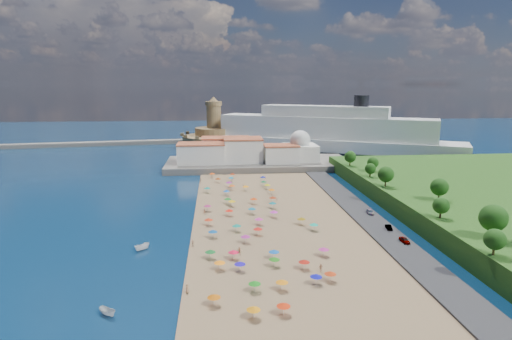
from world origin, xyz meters
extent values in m
plane|color=#071938|center=(0.00, 0.00, 0.00)|extent=(700.00, 700.00, 0.00)
cube|color=#59544C|center=(10.00, 73.00, 1.50)|extent=(90.00, 36.00, 3.00)
cube|color=#59544C|center=(-12.00, 108.00, 1.20)|extent=(18.00, 70.00, 2.40)
cube|color=#59544C|center=(-110.00, 153.00, 1.30)|extent=(199.03, 34.77, 2.60)
cube|color=silver|center=(-18.00, 69.00, 7.50)|extent=(22.00, 14.00, 9.00)
cube|color=silver|center=(2.00, 71.00, 8.50)|extent=(18.00, 16.00, 11.00)
cube|color=silver|center=(20.00, 67.00, 7.00)|extent=(16.00, 12.00, 8.00)
cube|color=silver|center=(-6.00, 83.00, 8.00)|extent=(24.00, 14.00, 10.00)
cube|color=silver|center=(30.00, 71.00, 7.00)|extent=(16.00, 16.00, 8.00)
sphere|color=silver|center=(30.00, 71.00, 13.00)|extent=(10.00, 10.00, 10.00)
cylinder|color=silver|center=(30.00, 71.00, 16.80)|extent=(1.20, 1.20, 1.60)
cylinder|color=#967A4B|center=(-12.00, 138.00, 4.00)|extent=(40.00, 40.00, 8.00)
cylinder|color=#967A4B|center=(-12.00, 138.00, 10.50)|extent=(24.00, 24.00, 5.00)
cylinder|color=#967A4B|center=(-12.00, 138.00, 20.00)|extent=(9.00, 9.00, 14.00)
cylinder|color=#967A4B|center=(-12.00, 138.00, 28.20)|extent=(10.40, 10.40, 2.40)
cone|color=#967A4B|center=(-12.00, 138.00, 30.90)|extent=(6.00, 6.00, 3.00)
cube|color=black|center=(51.57, 109.65, 1.25)|extent=(148.97, 91.55, 2.50)
cube|color=silver|center=(51.57, 109.65, 4.64)|extent=(147.89, 90.74, 9.28)
cube|color=silver|center=(51.57, 109.65, 15.46)|extent=(118.50, 72.96, 12.37)
cube|color=silver|center=(51.57, 109.65, 24.73)|extent=(70.77, 45.77, 6.18)
cylinder|color=black|center=(69.91, 100.24, 30.92)|extent=(8.24, 8.24, 6.18)
cylinder|color=gray|center=(11.85, -53.52, 1.25)|extent=(0.07, 0.07, 2.00)
cone|color=#B7330E|center=(11.85, -53.52, 2.15)|extent=(2.50, 2.50, 0.60)
cylinder|color=gray|center=(-14.02, -1.39, 1.25)|extent=(0.07, 0.07, 2.00)
cone|color=#A1225D|center=(-14.02, -1.39, 2.15)|extent=(2.50, 2.50, 0.60)
cylinder|color=gray|center=(-3.95, -56.43, 1.25)|extent=(0.07, 0.07, 2.00)
cone|color=#157916|center=(-3.95, -56.43, 2.15)|extent=(2.50, 2.50, 0.60)
cylinder|color=gray|center=(-12.19, -25.74, 1.25)|extent=(0.07, 0.07, 2.00)
cone|color=#0B4A91|center=(-12.19, -25.74, 2.15)|extent=(2.50, 2.50, 0.60)
cylinder|color=gray|center=(-10.38, 38.11, 1.25)|extent=(0.07, 0.07, 2.00)
cone|color=#7F320B|center=(-10.38, 38.11, 2.15)|extent=(2.50, 2.50, 0.60)
cylinder|color=gray|center=(8.27, 39.68, 1.25)|extent=(0.07, 0.07, 2.00)
cone|color=#0B1698|center=(8.27, 39.68, 2.15)|extent=(2.50, 2.50, 0.60)
cylinder|color=gray|center=(-4.17, 46.83, 1.25)|extent=(0.07, 0.07, 2.00)
cone|color=#A02E0E|center=(-4.17, 46.83, 2.15)|extent=(2.50, 2.50, 0.60)
cylinder|color=gray|center=(-10.61, -45.83, 1.25)|extent=(0.07, 0.07, 2.00)
cone|color=orange|center=(-10.61, -45.83, 2.15)|extent=(2.50, 2.50, 0.60)
cylinder|color=gray|center=(9.10, 17.87, 1.25)|extent=(0.07, 0.07, 2.00)
cone|color=orange|center=(9.10, 17.87, 2.15)|extent=(2.50, 2.50, 0.60)
cylinder|color=gray|center=(-0.19, -5.90, 1.25)|extent=(0.07, 0.07, 2.00)
cone|color=#0E6282|center=(-0.19, -5.90, 2.15)|extent=(2.50, 2.50, 0.60)
cylinder|color=gray|center=(8.03, 6.67, 1.25)|extent=(0.07, 0.07, 2.00)
cone|color=maroon|center=(8.03, 6.67, 2.15)|extent=(2.50, 2.50, 0.60)
cylinder|color=gray|center=(0.30, -65.37, 1.25)|extent=(0.07, 0.07, 2.00)
cone|color=red|center=(0.30, -65.37, 2.15)|extent=(2.50, 2.50, 0.60)
cylinder|color=gray|center=(-7.34, 6.46, 1.25)|extent=(0.07, 0.07, 2.00)
cone|color=#14751E|center=(-7.34, 6.46, 2.15)|extent=(2.50, 2.50, 0.60)
cylinder|color=gray|center=(8.46, 25.50, 1.25)|extent=(0.07, 0.07, 2.00)
cone|color=#C8C10A|center=(8.46, 25.50, 2.15)|extent=(2.50, 2.50, 0.60)
cylinder|color=gray|center=(1.44, -45.18, 1.25)|extent=(0.07, 0.07, 2.00)
cone|color=#207314|center=(1.44, -45.18, 2.15)|extent=(2.50, 2.50, 0.60)
cylinder|color=gray|center=(0.94, -16.38, 1.25)|extent=(0.07, 0.07, 2.00)
cone|color=#C32991|center=(0.94, -16.38, 2.15)|extent=(2.50, 2.50, 0.60)
cylinder|color=gray|center=(1.38, 5.64, 1.25)|extent=(0.07, 0.07, 2.00)
cone|color=#D43C09|center=(1.38, 5.64, 2.15)|extent=(2.50, 2.50, 0.60)
cylinder|color=gray|center=(-13.44, -15.58, 1.25)|extent=(0.07, 0.07, 2.00)
cone|color=red|center=(-13.44, -15.58, 2.15)|extent=(2.50, 2.50, 0.60)
cylinder|color=gray|center=(-0.18, -24.79, 1.25)|extent=(0.07, 0.07, 2.00)
cone|color=red|center=(-0.18, -24.79, 2.15)|extent=(2.50, 2.50, 0.60)
cylinder|color=gray|center=(-7.29, -7.14, 1.25)|extent=(0.07, 0.07, 2.00)
cone|color=red|center=(-7.29, -7.14, 2.15)|extent=(2.50, 2.50, 0.60)
cylinder|color=gray|center=(-5.04, -66.09, 1.25)|extent=(0.07, 0.07, 2.00)
cone|color=orange|center=(-5.04, -66.09, 2.15)|extent=(2.50, 2.50, 0.60)
cylinder|color=gray|center=(1.42, -56.31, 1.25)|extent=(0.07, 0.07, 2.00)
cone|color=orange|center=(1.42, -56.31, 2.15)|extent=(2.50, 2.50, 0.60)
cylinder|color=gray|center=(-12.84, 48.74, 1.25)|extent=(0.07, 0.07, 2.00)
cone|color=#D94609|center=(-12.84, 48.74, 2.15)|extent=(2.50, 2.50, 0.60)
cylinder|color=gray|center=(-6.18, 31.01, 1.25)|extent=(0.07, 0.07, 2.00)
cone|color=#A22296|center=(-6.18, 31.01, 2.15)|extent=(2.50, 2.50, 0.60)
cylinder|color=gray|center=(15.51, -22.70, 1.25)|extent=(0.07, 0.07, 2.00)
cone|color=#119E7E|center=(15.51, -22.70, 2.15)|extent=(2.50, 2.50, 0.60)
cylinder|color=gray|center=(6.14, -9.86, 1.25)|extent=(0.07, 0.07, 2.00)
cone|color=#B627A7|center=(6.14, -9.86, 2.15)|extent=(2.50, 2.50, 0.60)
cylinder|color=gray|center=(7.74, -47.18, 1.25)|extent=(0.07, 0.07, 2.00)
cone|color=#A6170D|center=(7.74, -47.18, 2.15)|extent=(2.50, 2.50, 0.60)
cylinder|color=gray|center=(-11.82, -61.07, 1.25)|extent=(0.07, 0.07, 2.00)
cone|color=#C45C08|center=(-11.82, -61.07, 2.15)|extent=(2.50, 2.50, 0.60)
cylinder|color=gray|center=(7.03, -0.10, 1.25)|extent=(0.07, 0.07, 2.00)
cone|color=#0D6E7A|center=(7.03, -0.10, 2.15)|extent=(2.50, 2.50, 0.60)
cylinder|color=gray|center=(-5.00, 39.68, 1.25)|extent=(0.07, 0.07, 2.00)
cone|color=#107094|center=(-5.00, 39.68, 2.15)|extent=(2.50, 2.50, 0.60)
cylinder|color=gray|center=(-5.73, -21.58, 1.25)|extent=(0.07, 0.07, 2.00)
cone|color=#0D7967|center=(-5.73, -21.58, 2.15)|extent=(2.50, 2.50, 0.60)
cylinder|color=gray|center=(13.12, -17.32, 1.25)|extent=(0.07, 0.07, 2.00)
cone|color=#85660C|center=(13.12, -17.32, 2.15)|extent=(2.50, 2.50, 0.60)
cylinder|color=gray|center=(-6.01, 3.38, 1.25)|extent=(0.07, 0.07, 2.00)
cone|color=#DFB10C|center=(-6.01, 3.38, 2.15)|extent=(2.50, 2.50, 0.60)
cylinder|color=gray|center=(-6.28, -46.95, 1.25)|extent=(0.07, 0.07, 2.00)
cone|color=#1D0DB4|center=(-6.28, -46.95, 2.15)|extent=(2.50, 2.50, 0.60)
cylinder|color=gray|center=(-7.35, -40.23, 1.25)|extent=(0.07, 0.07, 2.00)
cone|color=red|center=(-7.35, -40.23, 2.15)|extent=(2.50, 2.50, 0.60)
cylinder|color=gray|center=(8.65, -54.51, 1.25)|extent=(0.07, 0.07, 2.00)
cone|color=#0D0DAC|center=(8.65, -54.51, 2.15)|extent=(2.50, 2.50, 0.60)
cylinder|color=gray|center=(-14.51, 22.39, 1.25)|extent=(0.07, 0.07, 2.00)
cone|color=#0D796D|center=(-14.51, 22.39, 2.15)|extent=(2.50, 2.50, 0.60)
cylinder|color=gray|center=(1.94, -40.86, 1.25)|extent=(0.07, 0.07, 2.00)
cone|color=#0D51AC|center=(1.94, -40.86, 2.15)|extent=(2.50, 2.50, 0.60)
cylinder|color=gray|center=(13.79, -40.50, 1.25)|extent=(0.07, 0.07, 2.00)
cone|color=#B52685|center=(13.79, -40.50, 2.15)|extent=(2.50, 2.50, 0.60)
cylinder|color=gray|center=(-12.71, -39.52, 1.25)|extent=(0.07, 0.07, 2.00)
cone|color=#116123|center=(-12.71, -39.52, 2.15)|extent=(2.50, 2.50, 0.60)
cylinder|color=gray|center=(-5.17, 25.48, 1.25)|extent=(0.07, 0.07, 2.00)
cone|color=#D85411|center=(-5.17, 25.48, 2.15)|extent=(2.50, 2.50, 0.60)
cylinder|color=gray|center=(0.00, 23.67, 1.25)|extent=(0.07, 0.07, 2.00)
cone|color=#FF9A0D|center=(0.00, 23.67, 2.15)|extent=(2.50, 2.50, 0.60)
cylinder|color=gray|center=(-7.50, 17.31, 1.25)|extent=(0.07, 0.07, 2.00)
cone|color=#0C47A8|center=(-7.50, 17.31, 2.15)|extent=(2.50, 2.50, 0.60)
cylinder|color=gray|center=(7.62, 31.07, 1.25)|extent=(0.07, 0.07, 2.00)
cone|color=#126933|center=(7.62, 31.07, 2.15)|extent=(2.50, 2.50, 0.60)
cylinder|color=gray|center=(-3.89, -30.26, 1.25)|extent=(0.07, 0.07, 2.00)
cone|color=#9B2182|center=(-3.89, -30.26, 2.15)|extent=(2.50, 2.50, 0.60)
imported|color=tan|center=(9.69, 8.31, 1.04)|extent=(0.69, 0.63, 1.57)
imported|color=tan|center=(-0.55, 27.47, 1.10)|extent=(0.89, 0.72, 1.69)
imported|color=tan|center=(-17.18, -31.09, 1.17)|extent=(0.77, 0.79, 1.83)
imported|color=tan|center=(-5.87, -37.43, 1.16)|extent=(1.76, 1.19, 1.82)
imported|color=tan|center=(-14.78, -4.47, 1.19)|extent=(1.14, 1.04, 1.89)
imported|color=tan|center=(-17.54, 40.17, 1.15)|extent=(0.53, 1.09, 1.81)
imported|color=tan|center=(11.08, -48.69, 1.17)|extent=(1.16, 0.76, 1.84)
imported|color=tan|center=(9.62, 41.63, 1.13)|extent=(1.28, 0.94, 1.77)
imported|color=tan|center=(-16.99, -55.70, 1.19)|extent=(0.81, 1.04, 1.88)
imported|color=white|center=(-30.41, -62.47, 0.75)|extent=(3.94, 3.57, 1.50)
imported|color=white|center=(-29.39, -32.25, 0.82)|extent=(4.05, 4.19, 1.64)
imported|color=gray|center=(36.00, -10.52, 1.34)|extent=(2.37, 4.64, 1.29)
imported|color=gray|center=(36.00, -24.97, 1.30)|extent=(1.72, 3.78, 1.20)
imported|color=gray|center=(36.00, -34.97, 1.35)|extent=(1.77, 3.92, 1.31)
cylinder|color=#382314|center=(44.54, -56.59, 7.19)|extent=(0.50, 0.50, 2.38)
sphere|color=#14380F|center=(44.54, -56.59, 9.34)|extent=(4.29, 4.29, 4.29)
cylinder|color=#382314|center=(50.30, -47.36, 7.69)|extent=(0.50, 0.50, 3.38)
sphere|color=#14380F|center=(50.30, -47.36, 10.73)|extent=(6.08, 6.08, 6.08)
cylinder|color=#382314|center=(46.46, -32.13, 7.18)|extent=(0.50, 0.50, 2.35)
sphere|color=#14380F|center=(46.46, -32.13, 9.29)|extent=(4.23, 4.23, 4.23)
cylinder|color=#382314|center=(54.84, -15.64, 7.45)|extent=(0.50, 0.50, 2.90)
sphere|color=#14380F|center=(54.84, -15.64, 10.07)|extent=(5.23, 5.23, 5.23)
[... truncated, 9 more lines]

